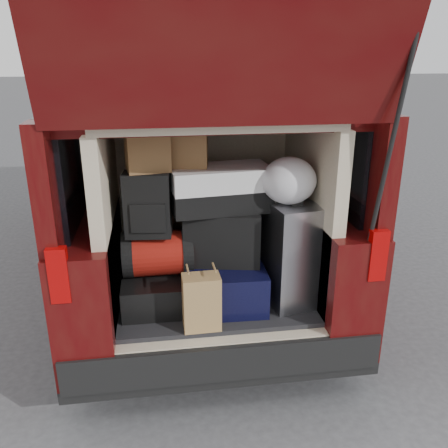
{
  "coord_description": "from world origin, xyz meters",
  "views": [
    {
      "loc": [
        -0.34,
        -2.61,
        2.1
      ],
      "look_at": [
        0.07,
        0.2,
        1.05
      ],
      "focal_mm": 38.0,
      "sensor_mm": 36.0,
      "label": 1
    }
  ],
  "objects_px": {
    "silver_roller": "(288,251)",
    "backpack": "(148,204)",
    "red_duffel": "(158,253)",
    "black_soft_case": "(223,236)",
    "twotone_duffel": "(220,188)",
    "black_hardshell": "(152,289)",
    "navy_hardshell": "(223,280)",
    "kraft_bag": "(202,302)"
  },
  "relations": [
    {
      "from": "silver_roller",
      "to": "backpack",
      "type": "bearing_deg",
      "value": 169.13
    },
    {
      "from": "red_duffel",
      "to": "black_soft_case",
      "type": "relative_size",
      "value": 0.92
    },
    {
      "from": "silver_roller",
      "to": "twotone_duffel",
      "type": "bearing_deg",
      "value": 159.09
    },
    {
      "from": "black_hardshell",
      "to": "twotone_duffel",
      "type": "distance_m",
      "value": 0.79
    },
    {
      "from": "black_soft_case",
      "to": "red_duffel",
      "type": "bearing_deg",
      "value": -168.93
    },
    {
      "from": "black_soft_case",
      "to": "twotone_duffel",
      "type": "distance_m",
      "value": 0.31
    },
    {
      "from": "black_hardshell",
      "to": "black_soft_case",
      "type": "bearing_deg",
      "value": 2.48
    },
    {
      "from": "navy_hardshell",
      "to": "silver_roller",
      "type": "bearing_deg",
      "value": -4.98
    },
    {
      "from": "silver_roller",
      "to": "twotone_duffel",
      "type": "relative_size",
      "value": 1.1
    },
    {
      "from": "silver_roller",
      "to": "twotone_duffel",
      "type": "xyz_separation_m",
      "value": [
        -0.43,
        0.09,
        0.41
      ]
    },
    {
      "from": "black_hardshell",
      "to": "silver_roller",
      "type": "height_order",
      "value": "silver_roller"
    },
    {
      "from": "backpack",
      "to": "twotone_duffel",
      "type": "xyz_separation_m",
      "value": [
        0.45,
        0.06,
        0.06
      ]
    },
    {
      "from": "black_soft_case",
      "to": "twotone_duffel",
      "type": "relative_size",
      "value": 0.78
    },
    {
      "from": "kraft_bag",
      "to": "backpack",
      "type": "xyz_separation_m",
      "value": [
        -0.28,
        0.31,
        0.51
      ]
    },
    {
      "from": "black_hardshell",
      "to": "silver_roller",
      "type": "distance_m",
      "value": 0.91
    },
    {
      "from": "navy_hardshell",
      "to": "twotone_duffel",
      "type": "height_order",
      "value": "twotone_duffel"
    },
    {
      "from": "navy_hardshell",
      "to": "silver_roller",
      "type": "xyz_separation_m",
      "value": [
        0.41,
        -0.05,
        0.2
      ]
    },
    {
      "from": "navy_hardshell",
      "to": "twotone_duffel",
      "type": "relative_size",
      "value": 1.0
    },
    {
      "from": "silver_roller",
      "to": "black_soft_case",
      "type": "relative_size",
      "value": 1.41
    },
    {
      "from": "twotone_duffel",
      "to": "silver_roller",
      "type": "bearing_deg",
      "value": -18.08
    },
    {
      "from": "navy_hardshell",
      "to": "twotone_duffel",
      "type": "bearing_deg",
      "value": 111.5
    },
    {
      "from": "navy_hardshell",
      "to": "black_soft_case",
      "type": "distance_m",
      "value": 0.3
    },
    {
      "from": "black_hardshell",
      "to": "backpack",
      "type": "distance_m",
      "value": 0.58
    },
    {
      "from": "backpack",
      "to": "twotone_duffel",
      "type": "height_order",
      "value": "twotone_duffel"
    },
    {
      "from": "backpack",
      "to": "black_hardshell",
      "type": "bearing_deg",
      "value": 107.78
    },
    {
      "from": "black_hardshell",
      "to": "backpack",
      "type": "height_order",
      "value": "backpack"
    },
    {
      "from": "navy_hardshell",
      "to": "kraft_bag",
      "type": "height_order",
      "value": "kraft_bag"
    },
    {
      "from": "navy_hardshell",
      "to": "black_soft_case",
      "type": "height_order",
      "value": "black_soft_case"
    },
    {
      "from": "black_soft_case",
      "to": "backpack",
      "type": "relative_size",
      "value": 1.21
    },
    {
      "from": "navy_hardshell",
      "to": "red_duffel",
      "type": "height_order",
      "value": "red_duffel"
    },
    {
      "from": "silver_roller",
      "to": "red_duffel",
      "type": "relative_size",
      "value": 1.53
    },
    {
      "from": "kraft_bag",
      "to": "red_duffel",
      "type": "distance_m",
      "value": 0.46
    },
    {
      "from": "kraft_bag",
      "to": "red_duffel",
      "type": "height_order",
      "value": "red_duffel"
    },
    {
      "from": "black_hardshell",
      "to": "red_duffel",
      "type": "distance_m",
      "value": 0.25
    },
    {
      "from": "black_hardshell",
      "to": "navy_hardshell",
      "type": "height_order",
      "value": "navy_hardshell"
    },
    {
      "from": "backpack",
      "to": "red_duffel",
      "type": "bearing_deg",
      "value": 49.91
    },
    {
      "from": "red_duffel",
      "to": "backpack",
      "type": "xyz_separation_m",
      "value": [
        -0.04,
        -0.04,
        0.34
      ]
    },
    {
      "from": "silver_roller",
      "to": "kraft_bag",
      "type": "relative_size",
      "value": 1.99
    },
    {
      "from": "red_duffel",
      "to": "black_hardshell",
      "type": "bearing_deg",
      "value": -159.72
    },
    {
      "from": "twotone_duffel",
      "to": "red_duffel",
      "type": "bearing_deg",
      "value": 176.6
    },
    {
      "from": "silver_roller",
      "to": "black_soft_case",
      "type": "xyz_separation_m",
      "value": [
        -0.41,
        0.07,
        0.1
      ]
    },
    {
      "from": "red_duffel",
      "to": "backpack",
      "type": "relative_size",
      "value": 1.11
    }
  ]
}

